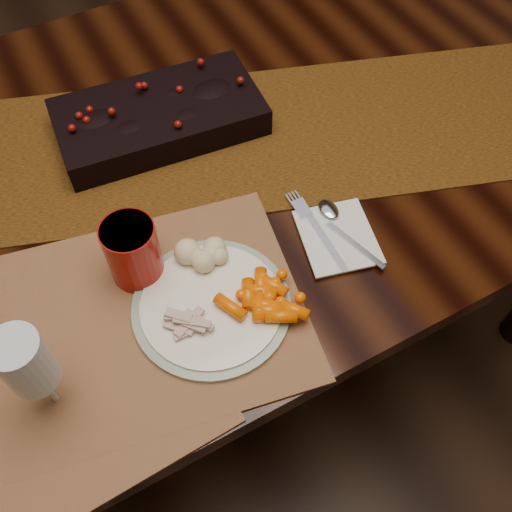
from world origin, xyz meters
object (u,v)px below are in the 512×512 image
centerpiece (159,113)px  turkey_shreds (188,322)px  baby_carrots (259,305)px  mashed_potatoes (202,249)px  red_cup (133,252)px  dining_table (187,268)px  placemat_main (137,320)px  dinner_plate (211,306)px  napkin (338,237)px  wine_glass (36,375)px

centerpiece → turkey_shreds: bearing=-107.5°
turkey_shreds → baby_carrots: bearing=-12.4°
mashed_potatoes → red_cup: bearing=162.5°
dining_table → red_cup: red_cup is taller
dining_table → turkey_shreds: 0.54m
placemat_main → turkey_shreds: (0.06, -0.05, 0.02)m
centerpiece → red_cup: (-0.16, -0.28, 0.02)m
mashed_potatoes → turkey_shreds: bearing=-125.3°
mashed_potatoes → red_cup: (-0.10, 0.03, 0.02)m
dinner_plate → red_cup: bearing=122.8°
mashed_potatoes → napkin: size_ratio=0.53×
centerpiece → red_cup: 0.32m
dining_table → placemat_main: bearing=-120.8°
napkin → wine_glass: wine_glass is taller
wine_glass → baby_carrots: bearing=-2.7°
dining_table → turkey_shreds: bearing=-107.7°
mashed_potatoes → dining_table: bearing=81.0°
placemat_main → mashed_potatoes: mashed_potatoes is taller
turkey_shreds → napkin: (0.28, 0.04, -0.02)m
baby_carrots → mashed_potatoes: size_ratio=1.36×
red_cup → baby_carrots: bearing=-49.4°
placemat_main → red_cup: red_cup is taller
baby_carrots → red_cup: size_ratio=0.88×
dining_table → centerpiece: centerpiece is taller
dinner_plate → mashed_potatoes: mashed_potatoes is taller
turkey_shreds → red_cup: bearing=102.1°
dining_table → napkin: bearing=-60.1°
red_cup → wine_glass: wine_glass is taller
dining_table → centerpiece: (0.02, 0.07, 0.41)m
centerpiece → mashed_potatoes: centerpiece is taller
centerpiece → red_cup: size_ratio=3.33×
centerpiece → napkin: bearing=-67.6°
dinner_plate → napkin: size_ratio=1.77×
dining_table → dinner_plate: size_ratio=7.54×
dining_table → placemat_main: placemat_main is taller
dining_table → napkin: napkin is taller
red_cup → dinner_plate: bearing=-57.2°
centerpiece → wine_glass: bearing=-128.7°
wine_glass → napkin: bearing=5.3°
mashed_potatoes → red_cup: 0.10m
dinner_plate → dining_table: bearing=78.7°
mashed_potatoes → red_cup: size_ratio=0.65×
mashed_potatoes → wine_glass: (-0.27, -0.11, 0.05)m
wine_glass → placemat_main: bearing=22.9°
mashed_potatoes → napkin: mashed_potatoes is taller
napkin → wine_glass: (-0.49, -0.04, 0.08)m
mashed_potatoes → centerpiece: bearing=79.2°
mashed_potatoes → napkin: bearing=-16.2°
red_cup → napkin: bearing=-16.6°
dinner_plate → baby_carrots: 0.07m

